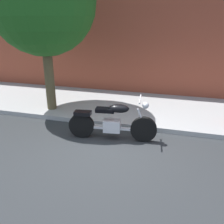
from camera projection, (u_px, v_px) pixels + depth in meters
name	position (u px, v px, depth m)	size (l,w,h in m)	color
ground_plane	(108.00, 148.00, 6.11)	(60.00, 60.00, 0.00)	#303335
sidewalk	(131.00, 107.00, 8.69)	(21.11, 3.33, 0.14)	#A9A9A9
motorcycle	(112.00, 123.00, 6.41)	(2.32, 0.70, 1.17)	black
street_tree	(42.00, 2.00, 7.20)	(3.18, 3.18, 5.07)	brown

